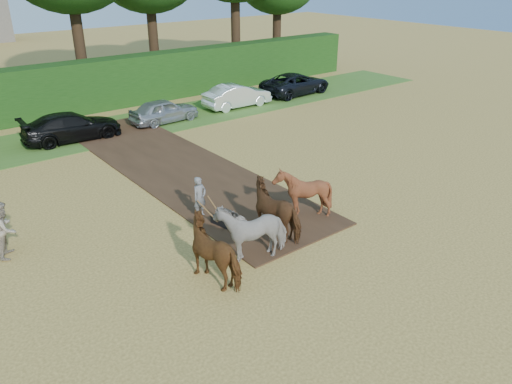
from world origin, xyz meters
TOP-DOWN VIEW (x-y plane):
  - ground at (0.00, 0.00)m, footprint 120.00×120.00m
  - earth_strip at (1.50, 7.00)m, footprint 4.50×17.00m
  - grass_verge at (0.00, 14.00)m, footprint 50.00×5.00m
  - hedgerow at (0.00, 18.50)m, footprint 46.00×1.60m
  - spectator_near at (-6.25, 3.84)m, footprint 1.01×1.10m
  - plough_team at (0.40, -0.47)m, footprint 6.12×4.95m
  - parked_cars at (4.64, 13.66)m, footprint 30.34×2.73m

SIDE VIEW (x-z plane):
  - ground at x=0.00m, z-range 0.00..0.00m
  - grass_verge at x=0.00m, z-range 0.00..0.03m
  - earth_strip at x=1.50m, z-range 0.00..0.05m
  - parked_cars at x=4.64m, z-range -0.02..1.46m
  - plough_team at x=0.40m, z-range -0.01..1.82m
  - spectator_near at x=-6.25m, z-range 0.00..1.83m
  - hedgerow at x=0.00m, z-range 0.00..3.00m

